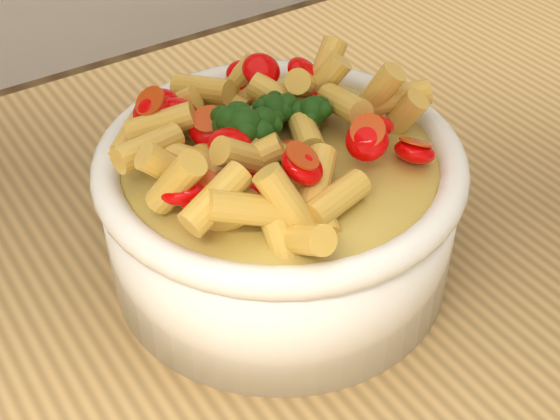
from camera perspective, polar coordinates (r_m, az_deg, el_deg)
table at (r=0.65m, az=-0.21°, el=-13.60°), size 1.20×0.80×0.90m
serving_bowl at (r=0.57m, az=0.00°, el=0.11°), size 0.26×0.26×0.11m
pasta_salad at (r=0.52m, az=-0.00°, el=5.93°), size 0.20×0.20×0.05m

